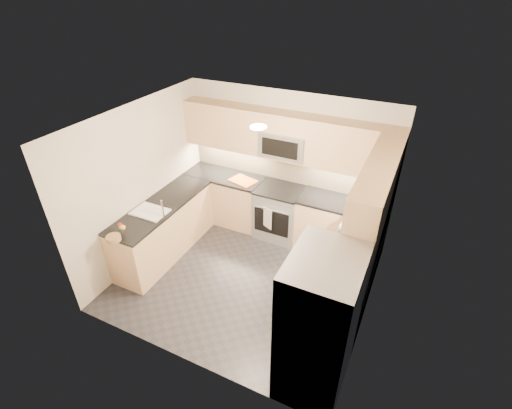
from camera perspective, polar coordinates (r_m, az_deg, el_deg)
The scene contains 36 objects.
floor at distance 5.88m, azimuth -1.50°, elevation -11.18°, with size 3.60×3.20×0.00m, color #26272C.
ceiling at distance 4.54m, azimuth -1.96°, elevation 12.36°, with size 3.60×3.20×0.02m, color beige.
wall_back at distance 6.38m, azimuth 4.90°, elevation 6.18°, with size 3.60×0.02×2.50m, color beige.
wall_front at distance 4.06m, azimuth -12.27°, elevation -12.15°, with size 3.60×0.02×2.50m, color beige.
wall_left at distance 6.04m, azimuth -17.12°, elevation 3.16°, with size 0.02×3.20×2.50m, color beige.
wall_right at distance 4.71m, azimuth 18.32°, elevation -6.11°, with size 0.02×3.20×2.50m, color beige.
base_cab_back_left at distance 6.94m, azimuth -4.72°, elevation 0.98°, with size 1.42×0.60×0.90m, color #DBB184.
base_cab_back_right at distance 6.29m, azimuth 12.83°, elevation -3.52°, with size 1.42×0.60×0.90m, color #DBB184.
base_cab_right at distance 5.35m, azimuth 13.95°, elevation -11.16°, with size 0.60×1.70×0.90m, color #DBB184.
base_cab_peninsula at distance 6.28m, azimuth -13.89°, elevation -3.77°, with size 0.60×2.00×0.90m, color #DBB184.
countertop_back_left at distance 6.71m, azimuth -4.90°, elevation 4.41°, with size 1.42×0.63×0.04m, color black.
countertop_back_right at distance 6.03m, azimuth 13.36°, elevation 0.11°, with size 1.42×0.63×0.04m, color black.
countertop_right at distance 5.05m, azimuth 14.64°, elevation -7.27°, with size 0.63×1.70×0.04m, color black.
countertop_peninsula at distance 6.02m, azimuth -14.47°, elevation -0.15°, with size 0.63×2.00×0.04m, color black.
upper_cab_back at distance 6.00m, azimuth 4.53°, elevation 10.46°, with size 3.60×0.35×0.75m, color #DBB184.
upper_cab_right at distance 4.64m, azimuth 18.00°, elevation 1.95°, with size 0.35×1.95×0.75m, color #DBB184.
backsplash_back at distance 6.40m, azimuth 4.86°, elevation 5.72°, with size 3.60×0.01×0.51m, color tan.
backsplash_right at distance 5.11m, azimuth 19.03°, elevation -3.70°, with size 0.01×2.30×0.51m, color tan.
gas_range at distance 6.51m, azimuth 3.53°, elevation -1.24°, with size 0.76×0.65×0.91m, color #A5A9AD.
range_cooktop at distance 6.27m, azimuth 3.67°, elevation 2.26°, with size 0.76×0.65×0.03m, color black.
oven_door_glass at distance 6.26m, azimuth 2.36°, elevation -2.79°, with size 0.62×0.02×0.45m, color black.
oven_handle at distance 6.10m, azimuth 2.34°, elevation -0.81°, with size 0.02×0.02×0.60m, color #B2B5BA.
microwave at distance 6.02m, azimuth 4.39°, elevation 9.28°, with size 0.76×0.40×0.40m, color gray.
microwave_door at distance 5.85m, azimuth 3.63°, elevation 8.58°, with size 0.60×0.01×0.28m, color black.
refrigerator at distance 4.14m, azimuth 9.61°, elevation -17.88°, with size 0.70×0.90×1.80m, color #97999E.
fridge_handle_left at distance 4.05m, azimuth 3.65°, elevation -17.65°, with size 0.02×0.02×1.20m, color #B2B5BA.
fridge_handle_right at distance 4.28m, azimuth 5.56°, elevation -14.28°, with size 0.02×0.02×1.20m, color #B2B5BA.
sink_basin at distance 5.89m, azimuth -15.90°, elevation -1.65°, with size 0.52×0.38×0.16m, color white.
faucet at distance 5.63m, azimuth -14.17°, elevation -0.62°, with size 0.03×0.03×0.28m, color silver.
utensil_bowl at distance 5.87m, azimuth 18.57°, elevation -0.50°, with size 0.31×0.31×0.18m, color #48A950.
cutting_board at distance 6.48m, azimuth -2.01°, elevation 3.69°, with size 0.45×0.31×0.01m, color #D95514.
fruit_basket at distance 5.40m, azimuth -21.09°, elevation -4.87°, with size 0.20×0.20×0.07m, color #A5804D.
fruit_apple at distance 5.49m, azimuth -20.21°, elevation -2.99°, with size 0.07×0.07×0.07m, color #B01419.
fruit_pear at distance 5.43m, azimuth -20.07°, elevation -3.37°, with size 0.06×0.06×0.06m, color #4FA345.
dish_towel_check at distance 6.19m, azimuth 1.76°, elevation -2.09°, with size 0.20×0.02×0.38m, color white.
fruit_orange at distance 5.43m, azimuth -19.78°, elevation -3.34°, with size 0.07×0.07×0.07m, color yellow.
Camera 1 is at (1.98, -3.78, 4.05)m, focal length 26.00 mm.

